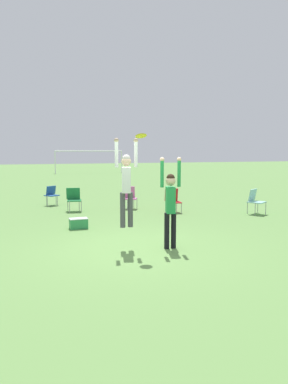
{
  "coord_description": "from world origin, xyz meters",
  "views": [
    {
      "loc": [
        -2.79,
        -8.08,
        2.26
      ],
      "look_at": [
        0.27,
        0.19,
        1.3
      ],
      "focal_mm": 35.0,
      "sensor_mm": 36.0,
      "label": 1
    }
  ],
  "objects_px": {
    "person_defending": "(170,201)",
    "cooler_box": "(79,223)",
    "frisbee": "(141,136)",
    "camping_chair_4": "(255,199)",
    "camping_chair_3": "(130,196)",
    "camping_chair_1": "(74,198)",
    "person_jumping": "(126,181)",
    "camping_chair_0": "(173,199)",
    "camping_chair_2": "(51,194)"
  },
  "relations": [
    {
      "from": "person_defending",
      "to": "cooler_box",
      "type": "xyz_separation_m",
      "value": [
        -1.6,
        2.99,
        -0.97
      ]
    },
    {
      "from": "frisbee",
      "to": "camping_chair_4",
      "type": "height_order",
      "value": "frisbee"
    },
    {
      "from": "camping_chair_3",
      "to": "cooler_box",
      "type": "distance_m",
      "value": 4.1
    },
    {
      "from": "camping_chair_1",
      "to": "frisbee",
      "type": "bearing_deg",
      "value": 105.85
    },
    {
      "from": "frisbee",
      "to": "camping_chair_3",
      "type": "height_order",
      "value": "frisbee"
    },
    {
      "from": "person_jumping",
      "to": "cooler_box",
      "type": "relative_size",
      "value": 3.89
    },
    {
      "from": "person_defending",
      "to": "camping_chair_1",
      "type": "bearing_deg",
      "value": -151.71
    },
    {
      "from": "camping_chair_4",
      "to": "cooler_box",
      "type": "xyz_separation_m",
      "value": [
        -6.48,
        -0.39,
        -0.37
      ]
    },
    {
      "from": "cooler_box",
      "to": "frisbee",
      "type": "bearing_deg",
      "value": -73.09
    },
    {
      "from": "person_defending",
      "to": "camping_chair_0",
      "type": "relative_size",
      "value": 2.42
    },
    {
      "from": "camping_chair_1",
      "to": "camping_chair_3",
      "type": "relative_size",
      "value": 1.0
    },
    {
      "from": "camping_chair_3",
      "to": "frisbee",
      "type": "bearing_deg",
      "value": 98.84
    },
    {
      "from": "person_defending",
      "to": "camping_chair_3",
      "type": "xyz_separation_m",
      "value": [
        1.02,
        6.13,
        -0.62
      ]
    },
    {
      "from": "camping_chair_1",
      "to": "camping_chair_3",
      "type": "bearing_deg",
      "value": -171.96
    },
    {
      "from": "camping_chair_2",
      "to": "camping_chair_1",
      "type": "bearing_deg",
      "value": 74.02
    },
    {
      "from": "camping_chair_4",
      "to": "frisbee",
      "type": "bearing_deg",
      "value": -0.28
    },
    {
      "from": "camping_chair_1",
      "to": "camping_chair_2",
      "type": "xyz_separation_m",
      "value": [
        -0.62,
        1.9,
        -0.02
      ]
    },
    {
      "from": "camping_chair_2",
      "to": "camping_chair_3",
      "type": "xyz_separation_m",
      "value": [
        2.8,
        -2.04,
        0.02
      ]
    },
    {
      "from": "person_jumping",
      "to": "camping_chair_4",
      "type": "bearing_deg",
      "value": -44.57
    },
    {
      "from": "camping_chair_2",
      "to": "camping_chair_3",
      "type": "bearing_deg",
      "value": 110.03
    },
    {
      "from": "person_jumping",
      "to": "person_defending",
      "type": "bearing_deg",
      "value": -90.0
    },
    {
      "from": "frisbee",
      "to": "camping_chair_4",
      "type": "distance_m",
      "value": 6.83
    },
    {
      "from": "camping_chair_1",
      "to": "cooler_box",
      "type": "distance_m",
      "value": 3.32
    },
    {
      "from": "frisbee",
      "to": "camping_chair_1",
      "type": "xyz_separation_m",
      "value": [
        -0.46,
        6.22,
        -2.09
      ]
    },
    {
      "from": "camping_chair_0",
      "to": "cooler_box",
      "type": "height_order",
      "value": "camping_chair_0"
    },
    {
      "from": "camping_chair_0",
      "to": "cooler_box",
      "type": "relative_size",
      "value": 1.67
    },
    {
      "from": "camping_chair_0",
      "to": "cooler_box",
      "type": "bearing_deg",
      "value": 34.6
    },
    {
      "from": "camping_chair_2",
      "to": "cooler_box",
      "type": "distance_m",
      "value": 5.19
    },
    {
      "from": "frisbee",
      "to": "camping_chair_0",
      "type": "distance_m",
      "value": 5.92
    },
    {
      "from": "frisbee",
      "to": "camping_chair_0",
      "type": "bearing_deg",
      "value": 57.89
    },
    {
      "from": "camping_chair_0",
      "to": "frisbee",
      "type": "bearing_deg",
      "value": 67.97
    },
    {
      "from": "camping_chair_0",
      "to": "cooler_box",
      "type": "xyz_separation_m",
      "value": [
        -3.84,
        -1.75,
        -0.34
      ]
    },
    {
      "from": "frisbee",
      "to": "camping_chair_1",
      "type": "distance_m",
      "value": 6.57
    },
    {
      "from": "person_defending",
      "to": "camping_chair_2",
      "type": "height_order",
      "value": "person_defending"
    },
    {
      "from": "camping_chair_1",
      "to": "camping_chair_3",
      "type": "xyz_separation_m",
      "value": [
        2.18,
        -0.14,
        -0.01
      ]
    },
    {
      "from": "frisbee",
      "to": "cooler_box",
      "type": "distance_m",
      "value": 3.93
    },
    {
      "from": "person_jumping",
      "to": "camping_chair_2",
      "type": "xyz_separation_m",
      "value": [
        -0.82,
        7.86,
        -1.1
      ]
    },
    {
      "from": "frisbee",
      "to": "camping_chair_0",
      "type": "relative_size",
      "value": 0.29
    },
    {
      "from": "camping_chair_2",
      "to": "cooler_box",
      "type": "height_order",
      "value": "camping_chair_2"
    },
    {
      "from": "person_jumping",
      "to": "camping_chair_4",
      "type": "relative_size",
      "value": 2.29
    },
    {
      "from": "person_jumping",
      "to": "cooler_box",
      "type": "height_order",
      "value": "person_jumping"
    },
    {
      "from": "person_defending",
      "to": "camping_chair_3",
      "type": "bearing_deg",
      "value": -171.68
    },
    {
      "from": "person_defending",
      "to": "camping_chair_2",
      "type": "xyz_separation_m",
      "value": [
        -1.78,
        8.17,
        -0.64
      ]
    },
    {
      "from": "person_defending",
      "to": "person_jumping",
      "type": "bearing_deg",
      "value": -90.0
    },
    {
      "from": "person_jumping",
      "to": "frisbee",
      "type": "relative_size",
      "value": 8.02
    },
    {
      "from": "camping_chair_1",
      "to": "person_jumping",
      "type": "bearing_deg",
      "value": 103.53
    },
    {
      "from": "camping_chair_3",
      "to": "camping_chair_4",
      "type": "height_order",
      "value": "camping_chair_4"
    },
    {
      "from": "camping_chair_1",
      "to": "cooler_box",
      "type": "relative_size",
      "value": 1.68
    },
    {
      "from": "frisbee",
      "to": "cooler_box",
      "type": "relative_size",
      "value": 0.49
    },
    {
      "from": "camping_chair_1",
      "to": "camping_chair_4",
      "type": "bearing_deg",
      "value": 166.09
    }
  ]
}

